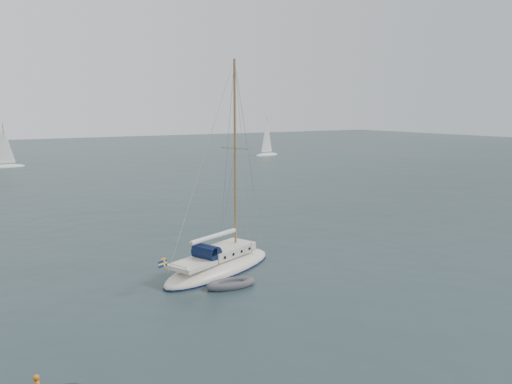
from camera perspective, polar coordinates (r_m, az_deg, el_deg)
ground at (r=30.27m, az=-1.24°, el=-9.06°), size 300.00×300.00×0.00m
sailboat at (r=30.15m, az=-4.21°, el=-7.18°), size 9.20×2.76×13.10m
dinghy at (r=27.73m, az=-2.88°, el=-10.45°), size 2.83×1.28×0.41m
distant_yacht_b at (r=103.99m, az=1.23°, el=6.16°), size 6.35×3.39×8.42m
distant_yacht_c at (r=92.47m, az=-26.82°, el=4.57°), size 5.88×3.14×7.80m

